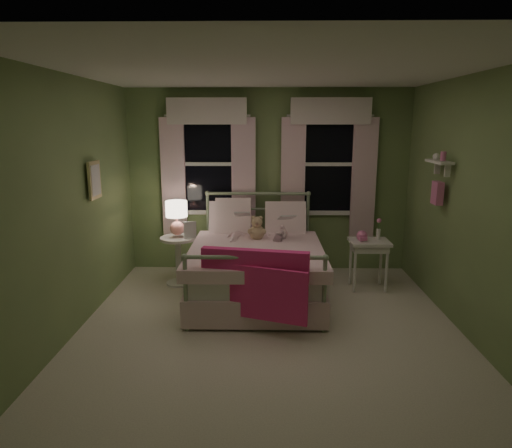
{
  "coord_description": "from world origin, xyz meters",
  "views": [
    {
      "loc": [
        -0.05,
        -4.43,
        2.13
      ],
      "look_at": [
        -0.15,
        0.62,
        1.0
      ],
      "focal_mm": 32.0,
      "sensor_mm": 36.0,
      "label": 1
    }
  ],
  "objects_px": {
    "table_lamp": "(177,214)",
    "bed": "(256,267)",
    "teddy_bear": "(257,229)",
    "nightstand_left": "(178,254)",
    "child_right": "(279,219)",
    "nightstand_right": "(369,248)",
    "child_left": "(236,217)"
  },
  "relations": [
    {
      "from": "bed",
      "to": "child_right",
      "type": "distance_m",
      "value": 0.73
    },
    {
      "from": "teddy_bear",
      "to": "nightstand_left",
      "type": "distance_m",
      "value": 1.12
    },
    {
      "from": "bed",
      "to": "child_right",
      "type": "height_order",
      "value": "child_right"
    },
    {
      "from": "bed",
      "to": "teddy_bear",
      "type": "distance_m",
      "value": 0.5
    },
    {
      "from": "nightstand_right",
      "to": "teddy_bear",
      "type": "bearing_deg",
      "value": -179.38
    },
    {
      "from": "teddy_bear",
      "to": "nightstand_right",
      "type": "bearing_deg",
      "value": 0.62
    },
    {
      "from": "table_lamp",
      "to": "nightstand_right",
      "type": "height_order",
      "value": "table_lamp"
    },
    {
      "from": "child_left",
      "to": "child_right",
      "type": "bearing_deg",
      "value": -173.88
    },
    {
      "from": "child_left",
      "to": "teddy_bear",
      "type": "height_order",
      "value": "child_left"
    },
    {
      "from": "bed",
      "to": "table_lamp",
      "type": "bearing_deg",
      "value": 158.33
    },
    {
      "from": "bed",
      "to": "child_left",
      "type": "distance_m",
      "value": 0.75
    },
    {
      "from": "teddy_bear",
      "to": "nightstand_right",
      "type": "relative_size",
      "value": 0.5
    },
    {
      "from": "child_right",
      "to": "nightstand_right",
      "type": "height_order",
      "value": "child_right"
    },
    {
      "from": "child_right",
      "to": "teddy_bear",
      "type": "xyz_separation_m",
      "value": [
        -0.28,
        -0.16,
        -0.1
      ]
    },
    {
      "from": "bed",
      "to": "teddy_bear",
      "type": "bearing_deg",
      "value": 88.85
    },
    {
      "from": "nightstand_left",
      "to": "nightstand_right",
      "type": "xyz_separation_m",
      "value": [
        2.49,
        -0.13,
        0.13
      ]
    },
    {
      "from": "table_lamp",
      "to": "bed",
      "type": "bearing_deg",
      "value": -21.67
    },
    {
      "from": "child_left",
      "to": "table_lamp",
      "type": "height_order",
      "value": "child_left"
    },
    {
      "from": "bed",
      "to": "nightstand_right",
      "type": "distance_m",
      "value": 1.49
    },
    {
      "from": "bed",
      "to": "nightstand_right",
      "type": "xyz_separation_m",
      "value": [
        1.45,
        0.29,
        0.17
      ]
    },
    {
      "from": "teddy_bear",
      "to": "table_lamp",
      "type": "distance_m",
      "value": 1.07
    },
    {
      "from": "teddy_bear",
      "to": "nightstand_left",
      "type": "height_order",
      "value": "teddy_bear"
    },
    {
      "from": "nightstand_left",
      "to": "table_lamp",
      "type": "xyz_separation_m",
      "value": [
        0.0,
        0.0,
        0.54
      ]
    },
    {
      "from": "child_right",
      "to": "teddy_bear",
      "type": "relative_size",
      "value": 2.0
    },
    {
      "from": "nightstand_right",
      "to": "nightstand_left",
      "type": "bearing_deg",
      "value": 177.12
    },
    {
      "from": "bed",
      "to": "child_right",
      "type": "xyz_separation_m",
      "value": [
        0.29,
        0.43,
        0.51
      ]
    },
    {
      "from": "child_left",
      "to": "teddy_bear",
      "type": "relative_size",
      "value": 2.19
    },
    {
      "from": "bed",
      "to": "teddy_bear",
      "type": "xyz_separation_m",
      "value": [
        0.01,
        0.27,
        0.42
      ]
    },
    {
      "from": "child_right",
      "to": "nightstand_left",
      "type": "xyz_separation_m",
      "value": [
        -1.33,
        -0.02,
        -0.47
      ]
    },
    {
      "from": "table_lamp",
      "to": "nightstand_right",
      "type": "distance_m",
      "value": 2.53
    },
    {
      "from": "teddy_bear",
      "to": "table_lamp",
      "type": "bearing_deg",
      "value": 172.35
    },
    {
      "from": "nightstand_left",
      "to": "table_lamp",
      "type": "height_order",
      "value": "table_lamp"
    }
  ]
}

